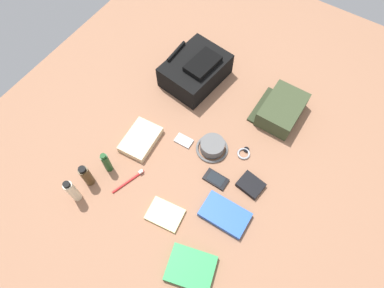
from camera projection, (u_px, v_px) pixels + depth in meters
The scene contains 16 objects.
ground_plane at pixel (192, 149), 1.62m from camera, with size 2.64×2.02×0.02m, color #95664A.
backpack at pixel (196, 70), 1.75m from camera, with size 0.36×0.29×0.16m.
toiletry_pouch at pixel (281, 110), 1.66m from camera, with size 0.25×0.22×0.10m.
bucket_hat at pixel (212, 147), 1.58m from camera, with size 0.16×0.16×0.06m.
lotion_bottle at pixel (72, 191), 1.42m from camera, with size 0.04×0.04×0.16m.
cologne_bottle at pixel (86, 176), 1.47m from camera, with size 0.04×0.04×0.14m.
shampoo_bottle at pixel (106, 163), 1.50m from camera, with size 0.03×0.03×0.14m.
paperback_novel at pixel (191, 268), 1.34m from camera, with size 0.19×0.22×0.03m.
travel_guidebook at pixel (225, 215), 1.44m from camera, with size 0.13×0.21×0.03m.
cell_phone at pixel (216, 179), 1.53m from camera, with size 0.06×0.11×0.01m.
media_player at pixel (184, 141), 1.62m from camera, with size 0.06×0.09×0.01m.
wristwatch at pixel (244, 153), 1.59m from camera, with size 0.07×0.06×0.01m.
toothbrush at pixel (130, 180), 1.52m from camera, with size 0.17×0.06×0.02m.
wallet at pixel (251, 185), 1.51m from camera, with size 0.09×0.11×0.02m, color black.
notepad at pixel (165, 214), 1.45m from camera, with size 0.11×0.15×0.02m, color beige.
folded_towel at pixel (141, 139), 1.61m from camera, with size 0.20×0.14×0.04m, color beige.
Camera 1 is at (-0.62, -0.40, 1.43)m, focal length 31.18 mm.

